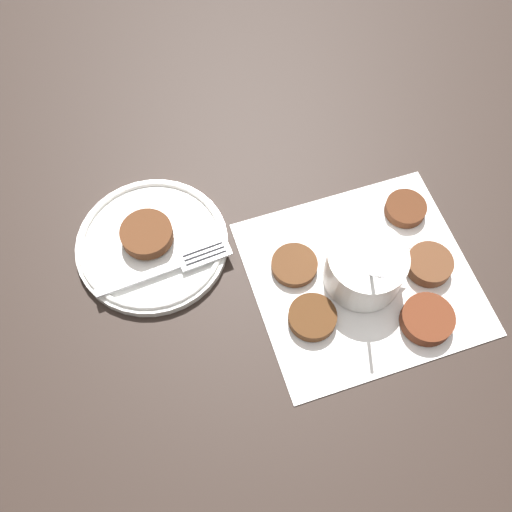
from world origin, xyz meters
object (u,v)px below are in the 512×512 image
Objects in this scene: fritter_on_plate at (147,234)px; fork at (179,264)px; serving_plate at (152,244)px; sauce_bowl at (365,268)px.

fritter_on_plate reaches higher than fork.
serving_plate is 0.02m from fritter_on_plate.
serving_plate is 1.11× the size of fork.
sauce_bowl is at bearing -27.55° from fritter_on_plate.
serving_plate is 0.06m from fork.
sauce_bowl is 1.68× the size of fritter_on_plate.
sauce_bowl is 0.57× the size of serving_plate.
sauce_bowl reaches higher than fork.
sauce_bowl reaches higher than serving_plate.
sauce_bowl is at bearing -19.90° from fork.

